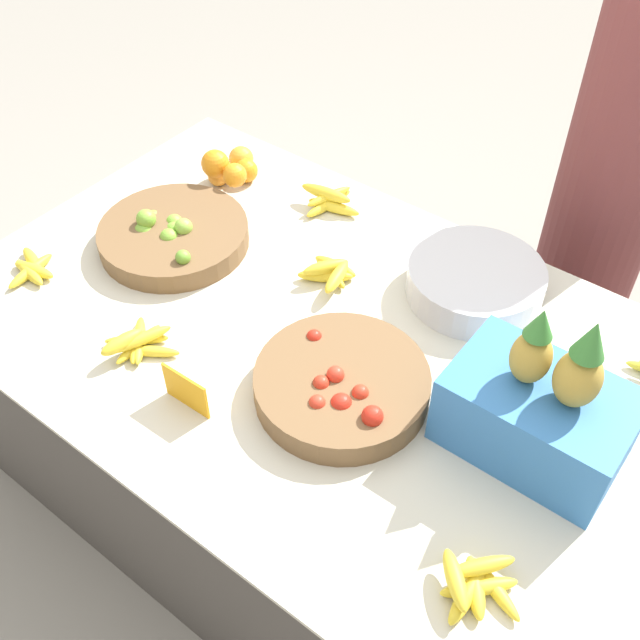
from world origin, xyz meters
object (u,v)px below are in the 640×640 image
vendor_person (610,192)px  tomato_basket (341,386)px  metal_bowl (475,281)px  produce_crate (539,410)px  lime_bowl (173,235)px  price_sign (186,391)px

vendor_person → tomato_basket: bearing=-99.9°
tomato_basket → vendor_person: 1.09m
metal_bowl → produce_crate: size_ratio=0.88×
lime_bowl → vendor_person: size_ratio=0.26×
tomato_basket → vendor_person: vendor_person is taller
tomato_basket → metal_bowl: tomato_basket is taller
tomato_basket → price_sign: size_ratio=3.14×
lime_bowl → tomato_basket: bearing=-12.6°
price_sign → produce_crate: bearing=28.2°
lime_bowl → produce_crate: bearing=-0.9°
lime_bowl → tomato_basket: lime_bowl is taller
tomato_basket → produce_crate: 0.43m
tomato_basket → produce_crate: size_ratio=0.99×
metal_bowl → produce_crate: 0.48m
tomato_basket → metal_bowl: size_ratio=1.13×
lime_bowl → metal_bowl: bearing=23.3°
tomato_basket → vendor_person: size_ratio=0.25×
vendor_person → produce_crate: bearing=-77.5°
lime_bowl → vendor_person: bearing=46.5°
metal_bowl → price_sign: (-0.33, -0.71, 0.01)m
metal_bowl → price_sign: size_ratio=2.77×
tomato_basket → metal_bowl: (0.07, 0.48, 0.01)m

